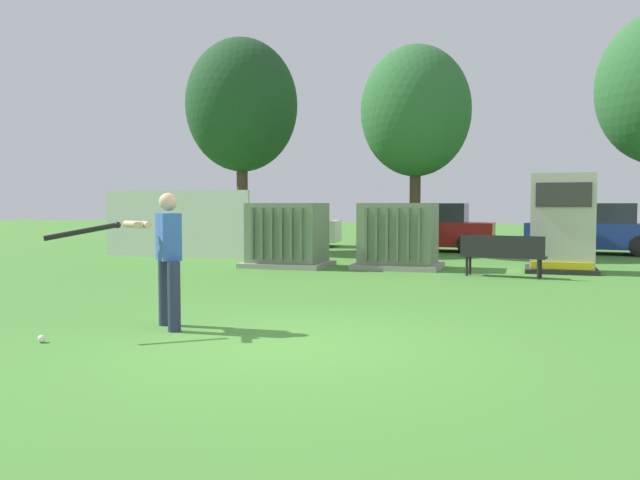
% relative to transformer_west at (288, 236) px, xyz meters
% --- Properties ---
extents(ground_plane, '(96.00, 96.00, 0.00)m').
position_rel_transformer_west_xyz_m(ground_plane, '(3.29, -8.77, -0.79)').
color(ground_plane, '#478433').
extents(fence_panel, '(4.80, 0.12, 2.00)m').
position_rel_transformer_west_xyz_m(fence_panel, '(-4.24, 1.73, 0.21)').
color(fence_panel, white).
rests_on(fence_panel, ground).
extents(transformer_west, '(2.10, 1.70, 1.62)m').
position_rel_transformer_west_xyz_m(transformer_west, '(0.00, 0.00, 0.00)').
color(transformer_west, '#9E9B93').
rests_on(transformer_west, ground).
extents(transformer_mid_west, '(2.10, 1.70, 1.62)m').
position_rel_transformer_west_xyz_m(transformer_mid_west, '(2.77, 0.45, 0.00)').
color(transformer_mid_west, '#9E9B93').
rests_on(transformer_mid_west, ground).
extents(generator_enclosure, '(1.60, 1.40, 2.30)m').
position_rel_transformer_west_xyz_m(generator_enclosure, '(6.58, 0.73, 0.35)').
color(generator_enclosure, '#262626').
rests_on(generator_enclosure, ground).
extents(park_bench, '(1.84, 0.69, 0.92)m').
position_rel_transformer_west_xyz_m(park_bench, '(5.32, -0.84, -0.25)').
color(park_bench, black).
rests_on(park_bench, ground).
extents(batter, '(1.32, 1.32, 1.74)m').
position_rel_transformer_west_xyz_m(batter, '(1.45, -8.28, 0.19)').
color(batter, '#282D4C').
rests_on(batter, ground).
extents(sports_ball, '(0.09, 0.09, 0.09)m').
position_rel_transformer_west_xyz_m(sports_ball, '(0.55, -9.46, -0.74)').
color(sports_ball, white).
rests_on(sports_ball, ground).
extents(tree_left, '(3.70, 3.70, 7.06)m').
position_rel_transformer_west_xyz_m(tree_left, '(-3.29, 4.43, 4.06)').
color(tree_left, '#4C3828').
rests_on(tree_left, ground).
extents(tree_center_left, '(3.38, 3.38, 6.46)m').
position_rel_transformer_west_xyz_m(tree_center_left, '(2.47, 4.64, 3.65)').
color(tree_center_left, '#4C3828').
rests_on(tree_center_left, ground).
extents(parked_car_leftmost, '(4.39, 2.33, 1.62)m').
position_rel_transformer_west_xyz_m(parked_car_leftmost, '(-2.98, 7.55, -0.04)').
color(parked_car_leftmost, silver).
rests_on(parked_car_leftmost, ground).
extents(parked_car_left_of_center, '(4.21, 1.95, 1.62)m').
position_rel_transformer_west_xyz_m(parked_car_left_of_center, '(2.68, 6.78, -0.04)').
color(parked_car_left_of_center, maroon).
rests_on(parked_car_left_of_center, ground).
extents(parked_car_right_of_center, '(4.39, 2.35, 1.62)m').
position_rel_transformer_west_xyz_m(parked_car_right_of_center, '(7.92, 7.15, -0.04)').
color(parked_car_right_of_center, navy).
rests_on(parked_car_right_of_center, ground).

